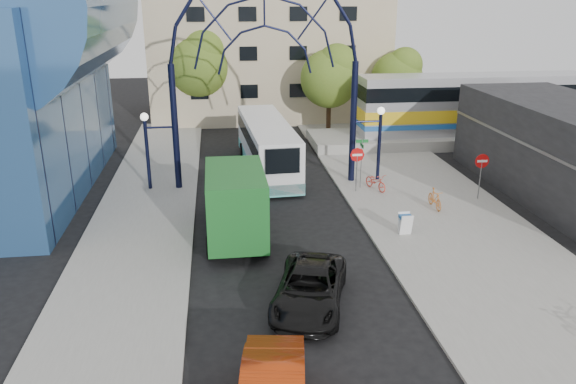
{
  "coord_description": "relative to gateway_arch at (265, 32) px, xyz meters",
  "views": [
    {
      "loc": [
        -2.69,
        -16.7,
        10.5
      ],
      "look_at": [
        0.22,
        6.0,
        2.39
      ],
      "focal_mm": 35.0,
      "sensor_mm": 36.0,
      "label": 1
    }
  ],
  "objects": [
    {
      "name": "ground",
      "position": [
        0.0,
        -14.0,
        -8.56
      ],
      "size": [
        120.0,
        120.0,
        0.0
      ],
      "primitive_type": "plane",
      "color": "black",
      "rests_on": "ground"
    },
    {
      "name": "sidewalk_east",
      "position": [
        8.0,
        -10.0,
        -8.5
      ],
      "size": [
        8.0,
        56.0,
        0.12
      ],
      "primitive_type": "cube",
      "color": "gray",
      "rests_on": "ground"
    },
    {
      "name": "plaza_west",
      "position": [
        -6.5,
        -8.0,
        -8.5
      ],
      "size": [
        5.0,
        50.0,
        0.12
      ],
      "primitive_type": "cube",
      "color": "gray",
      "rests_on": "ground"
    },
    {
      "name": "gateway_arch",
      "position": [
        0.0,
        0.0,
        0.0
      ],
      "size": [
        13.64,
        0.44,
        12.1
      ],
      "color": "black",
      "rests_on": "ground"
    },
    {
      "name": "stop_sign",
      "position": [
        4.8,
        -2.0,
        -6.56
      ],
      "size": [
        0.8,
        0.07,
        2.5
      ],
      "color": "slate",
      "rests_on": "sidewalk_east"
    },
    {
      "name": "do_not_enter_sign",
      "position": [
        11.0,
        -4.0,
        -6.58
      ],
      "size": [
        0.76,
        0.07,
        2.48
      ],
      "color": "slate",
      "rests_on": "sidewalk_east"
    },
    {
      "name": "street_name_sign",
      "position": [
        5.2,
        -1.4,
        -6.43
      ],
      "size": [
        0.7,
        0.7,
        2.8
      ],
      "color": "slate",
      "rests_on": "sidewalk_east"
    },
    {
      "name": "sandwich_board",
      "position": [
        5.6,
        -8.02,
        -7.81
      ],
      "size": [
        0.55,
        0.61,
        0.99
      ],
      "color": "white",
      "rests_on": "sidewalk_east"
    },
    {
      "name": "commercial_block_east",
      "position": [
        16.0,
        -4.0,
        -6.06
      ],
      "size": [
        6.0,
        16.0,
        5.0
      ],
      "primitive_type": "cube",
      "color": "black",
      "rests_on": "ground"
    },
    {
      "name": "apartment_block",
      "position": [
        2.0,
        20.97,
        -1.55
      ],
      "size": [
        20.0,
        12.1,
        14.0
      ],
      "color": "tan",
      "rests_on": "ground"
    },
    {
      "name": "train_platform",
      "position": [
        20.0,
        8.0,
        -8.16
      ],
      "size": [
        32.0,
        5.0,
        0.8
      ],
      "primitive_type": "cube",
      "color": "gray",
      "rests_on": "ground"
    },
    {
      "name": "train_car",
      "position": [
        20.0,
        8.0,
        -5.66
      ],
      "size": [
        25.1,
        3.05,
        4.2
      ],
      "color": "#B7B7BC",
      "rests_on": "train_platform"
    },
    {
      "name": "tree_north_a",
      "position": [
        6.12,
        11.93,
        -3.95
      ],
      "size": [
        4.48,
        4.48,
        7.0
      ],
      "color": "#382314",
      "rests_on": "ground"
    },
    {
      "name": "tree_north_b",
      "position": [
        -3.88,
        15.93,
        -3.29
      ],
      "size": [
        5.12,
        5.12,
        8.0
      ],
      "color": "#382314",
      "rests_on": "ground"
    },
    {
      "name": "tree_north_c",
      "position": [
        12.12,
        13.93,
        -4.28
      ],
      "size": [
        4.16,
        4.16,
        6.5
      ],
      "color": "#382314",
      "rests_on": "ground"
    },
    {
      "name": "city_bus",
      "position": [
        0.32,
        2.95,
        -6.94
      ],
      "size": [
        3.14,
        11.4,
        3.1
      ],
      "rotation": [
        0.0,
        0.0,
        0.05
      ],
      "color": "white",
      "rests_on": "ground"
    },
    {
      "name": "green_truck",
      "position": [
        -2.05,
        -7.05,
        -6.85
      ],
      "size": [
        2.66,
        6.77,
        3.41
      ],
      "rotation": [
        0.0,
        0.0,
        0.0
      ],
      "color": "black",
      "rests_on": "ground"
    },
    {
      "name": "black_suv",
      "position": [
        0.3,
        -13.46,
        -7.86
      ],
      "size": [
        3.66,
        5.48,
        1.4
      ],
      "primitive_type": "imported",
      "rotation": [
        0.0,
        0.0,
        -0.29
      ],
      "color": "black",
      "rests_on": "ground"
    },
    {
      "name": "bike_near_a",
      "position": [
        5.96,
        -1.85,
        -7.97
      ],
      "size": [
        1.22,
        1.89,
        0.94
      ],
      "primitive_type": "imported",
      "rotation": [
        0.0,
        0.0,
        0.37
      ],
      "color": "red",
      "rests_on": "sidewalk_east"
    },
    {
      "name": "bike_near_b",
      "position": [
        8.17,
        -5.03,
        -7.94
      ],
      "size": [
        0.5,
        1.68,
        1.0
      ],
      "primitive_type": "imported",
      "rotation": [
        0.0,
        0.0,
        0.02
      ],
      "color": "orange",
      "rests_on": "sidewalk_east"
    }
  ]
}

